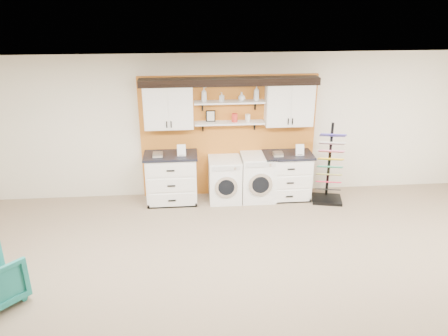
{
  "coord_description": "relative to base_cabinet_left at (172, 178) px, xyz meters",
  "views": [
    {
      "loc": [
        -0.79,
        -4.13,
        3.86
      ],
      "look_at": [
        -0.23,
        2.3,
        1.22
      ],
      "focal_mm": 35.0,
      "sensor_mm": 36.0,
      "label": 1
    }
  ],
  "objects": [
    {
      "name": "shelf_lower",
      "position": [
        1.13,
        0.16,
        1.04
      ],
      "size": [
        1.32,
        0.28,
        0.03
      ],
      "primitive_type": "cube",
      "color": "white",
      "rests_on": "wall_back"
    },
    {
      "name": "sample_rack",
      "position": [
        3.04,
        -0.22,
        0.01
      ],
      "size": [
        0.65,
        0.58,
        1.55
      ],
      "rotation": [
        0.0,
        0.0,
        -0.22
      ],
      "color": "black",
      "rests_on": "floor"
    },
    {
      "name": "dryer",
      "position": [
        1.68,
        -0.0,
        -0.04
      ],
      "size": [
        0.65,
        0.71,
        0.91
      ],
      "color": "white",
      "rests_on": "floor"
    },
    {
      "name": "canister_cream",
      "position": [
        1.48,
        0.16,
        1.12
      ],
      "size": [
        0.1,
        0.1,
        0.14
      ],
      "primitive_type": "cylinder",
      "color": "silver",
      "rests_on": "shelf_lower"
    },
    {
      "name": "ceiling",
      "position": [
        1.13,
        -3.64,
        2.31
      ],
      "size": [
        10.0,
        10.0,
        0.0
      ],
      "primitive_type": "plane",
      "rotation": [
        3.14,
        0.0,
        0.0
      ],
      "color": "white",
      "rests_on": "wall_back"
    },
    {
      "name": "upper_cabinet_right",
      "position": [
        2.26,
        0.15,
        1.39
      ],
      "size": [
        0.9,
        0.35,
        0.84
      ],
      "color": "white",
      "rests_on": "wall_back"
    },
    {
      "name": "canister_red",
      "position": [
        1.23,
        0.16,
        1.13
      ],
      "size": [
        0.11,
        0.11,
        0.16
      ],
      "primitive_type": "cylinder",
      "color": "red",
      "rests_on": "shelf_lower"
    },
    {
      "name": "washer",
      "position": [
        1.03,
        -0.0,
        -0.06
      ],
      "size": [
        0.62,
        0.71,
        0.86
      ],
      "color": "white",
      "rests_on": "floor"
    },
    {
      "name": "floor",
      "position": [
        1.13,
        -3.64,
        -0.49
      ],
      "size": [
        10.0,
        10.0,
        0.0
      ],
      "primitive_type": "plane",
      "color": "gray",
      "rests_on": "ground"
    },
    {
      "name": "accent_panel",
      "position": [
        1.13,
        0.32,
        0.71
      ],
      "size": [
        3.4,
        0.07,
        2.4
      ],
      "primitive_type": "cube",
      "color": "#BD6A20",
      "rests_on": "wall_back"
    },
    {
      "name": "wall_back",
      "position": [
        1.13,
        0.36,
        0.91
      ],
      "size": [
        10.0,
        0.0,
        10.0
      ],
      "primitive_type": "plane",
      "rotation": [
        1.57,
        0.0,
        0.0
      ],
      "color": "silver",
      "rests_on": "floor"
    },
    {
      "name": "soap_bottle_c",
      "position": [
        1.36,
        0.16,
        1.54
      ],
      "size": [
        0.18,
        0.18,
        0.17
      ],
      "primitive_type": "imported",
      "rotation": [
        0.0,
        0.0,
        3.82
      ],
      "color": "silver",
      "rests_on": "shelf_upper"
    },
    {
      "name": "crown_molding",
      "position": [
        1.13,
        0.17,
        1.83
      ],
      "size": [
        3.3,
        0.41,
        0.13
      ],
      "color": "black",
      "rests_on": "wall_back"
    },
    {
      "name": "shelf_upper",
      "position": [
        1.13,
        0.16,
        1.44
      ],
      "size": [
        1.32,
        0.28,
        0.03
      ],
      "primitive_type": "cube",
      "color": "white",
      "rests_on": "wall_back"
    },
    {
      "name": "soap_bottle_b",
      "position": [
        0.99,
        0.16,
        1.53
      ],
      "size": [
        0.1,
        0.1,
        0.16
      ],
      "primitive_type": "imported",
      "rotation": [
        0.0,
        0.0,
        4.21
      ],
      "color": "silver",
      "rests_on": "shelf_upper"
    },
    {
      "name": "soap_bottle_a",
      "position": [
        0.66,
        0.16,
        1.59
      ],
      "size": [
        0.14,
        0.14,
        0.27
      ],
      "primitive_type": "imported",
      "rotation": [
        0.0,
        0.0,
        0.95
      ],
      "color": "silver",
      "rests_on": "shelf_upper"
    },
    {
      "name": "base_cabinet_right",
      "position": [
        2.26,
        0.0,
        -0.03
      ],
      "size": [
        0.95,
        0.66,
        0.93
      ],
      "color": "white",
      "rests_on": "floor"
    },
    {
      "name": "picture_frame",
      "position": [
        0.78,
        0.21,
        1.16
      ],
      "size": [
        0.18,
        0.02,
        0.22
      ],
      "color": "black",
      "rests_on": "shelf_lower"
    },
    {
      "name": "soap_bottle_d",
      "position": [
        1.63,
        0.16,
        1.59
      ],
      "size": [
        0.15,
        0.15,
        0.28
      ],
      "primitive_type": "imported",
      "rotation": [
        0.0,
        0.0,
        -2.17
      ],
      "color": "silver",
      "rests_on": "shelf_upper"
    },
    {
      "name": "base_cabinet_left",
      "position": [
        0.0,
        0.0,
        0.0
      ],
      "size": [
        1.01,
        0.66,
        0.99
      ],
      "color": "white",
      "rests_on": "floor"
    },
    {
      "name": "upper_cabinet_left",
      "position": [
        0.0,
        0.15,
        1.39
      ],
      "size": [
        0.9,
        0.35,
        0.84
      ],
      "color": "white",
      "rests_on": "wall_back"
    }
  ]
}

